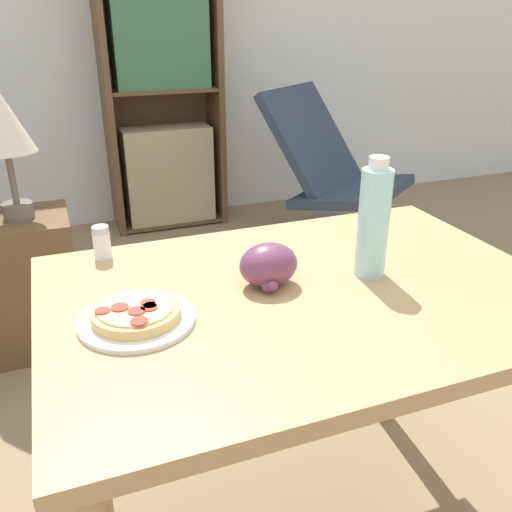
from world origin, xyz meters
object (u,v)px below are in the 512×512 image
at_px(table_lamp, 2,126).
at_px(side_table, 32,283).
at_px(drink_bottle, 373,221).
at_px(salt_shaker, 102,243).
at_px(lounge_chair_far, 336,200).
at_px(grape_bunch, 268,265).
at_px(bookshelf, 163,102).
at_px(pizza_on_plate, 137,315).

bearing_deg(table_lamp, side_table, 0.00).
bearing_deg(side_table, drink_bottle, -57.12).
bearing_deg(salt_shaker, table_lamp, 104.25).
distance_m(salt_shaker, table_lamp, 0.92).
height_order(lounge_chair_far, side_table, lounge_chair_far).
relative_size(grape_bunch, drink_bottle, 0.48).
bearing_deg(table_lamp, bookshelf, 56.07).
xyz_separation_m(pizza_on_plate, salt_shaker, (-0.02, 0.32, 0.02)).
distance_m(drink_bottle, side_table, 1.52).
bearing_deg(grape_bunch, pizza_on_plate, -168.98).
relative_size(side_table, table_lamp, 1.16).
distance_m(salt_shaker, lounge_chair_far, 1.99).
relative_size(lounge_chair_far, side_table, 1.74).
bearing_deg(lounge_chair_far, drink_bottle, -153.12).
bearing_deg(grape_bunch, salt_shaker, 139.84).
distance_m(pizza_on_plate, salt_shaker, 0.32).
distance_m(drink_bottle, lounge_chair_far, 1.93).
bearing_deg(side_table, table_lamp, 0.00).
distance_m(pizza_on_plate, drink_bottle, 0.52).
height_order(grape_bunch, salt_shaker, grape_bunch).
bearing_deg(pizza_on_plate, lounge_chair_far, 50.96).
height_order(bookshelf, table_lamp, bookshelf).
xyz_separation_m(pizza_on_plate, table_lamp, (-0.25, 1.20, 0.15)).
distance_m(drink_bottle, bookshelf, 2.39).
bearing_deg(bookshelf, lounge_chair_far, -42.90).
xyz_separation_m(drink_bottle, salt_shaker, (-0.54, 0.29, -0.08)).
xyz_separation_m(grape_bunch, drink_bottle, (0.23, -0.03, 0.08)).
distance_m(lounge_chair_far, side_table, 1.67).
bearing_deg(side_table, bookshelf, 56.07).
height_order(pizza_on_plate, drink_bottle, drink_bottle).
xyz_separation_m(grape_bunch, side_table, (-0.53, 1.15, -0.49)).
height_order(bookshelf, side_table, bookshelf).
bearing_deg(lounge_chair_far, pizza_on_plate, -165.02).
xyz_separation_m(salt_shaker, bookshelf, (0.59, 2.09, 0.00)).
relative_size(salt_shaker, bookshelf, 0.05).
height_order(pizza_on_plate, table_lamp, table_lamp).
distance_m(pizza_on_plate, side_table, 1.31).
bearing_deg(lounge_chair_far, salt_shaker, -171.51).
bearing_deg(side_table, lounge_chair_far, 16.24).
height_order(grape_bunch, bookshelf, bookshelf).
bearing_deg(pizza_on_plate, grape_bunch, 11.02).
bearing_deg(salt_shaker, lounge_chair_far, 44.46).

